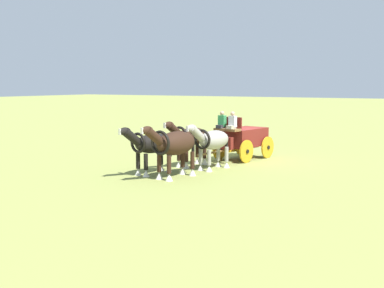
{
  "coord_description": "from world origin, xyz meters",
  "views": [
    {
      "loc": [
        23.04,
        10.25,
        3.91
      ],
      "look_at": [
        4.29,
        -0.63,
        1.2
      ],
      "focal_mm": 45.5,
      "sensor_mm": 36.0,
      "label": 1
    }
  ],
  "objects": [
    {
      "name": "draft_horse_lead_off",
      "position": [
        6.02,
        -1.67,
        1.29
      ],
      "size": [
        3.08,
        1.19,
        2.14
      ],
      "color": "black",
      "rests_on": "ground"
    },
    {
      "name": "draft_horse_rear_near",
      "position": [
        3.66,
        0.04,
        1.29
      ],
      "size": [
        2.94,
        1.18,
        2.16
      ],
      "color": "#9E998E",
      "rests_on": "ground"
    },
    {
      "name": "ground_plane",
      "position": [
        0.0,
        0.0,
        0.0
      ],
      "size": [
        220.0,
        220.0,
        0.0
      ],
      "primitive_type": "plane",
      "color": "olive"
    },
    {
      "name": "show_wagon",
      "position": [
        0.18,
        -0.03,
        1.11
      ],
      "size": [
        5.5,
        2.22,
        2.55
      ],
      "color": "maroon",
      "rests_on": "ground"
    },
    {
      "name": "draft_horse_lead_near",
      "position": [
        6.21,
        -0.39,
        1.4
      ],
      "size": [
        3.14,
        1.33,
        2.27
      ],
      "color": "#331E14",
      "rests_on": "ground"
    },
    {
      "name": "draft_horse_rear_off",
      "position": [
        3.45,
        -1.24,
        1.35
      ],
      "size": [
        2.98,
        1.17,
        2.22
      ],
      "color": "#331E14",
      "rests_on": "ground"
    }
  ]
}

